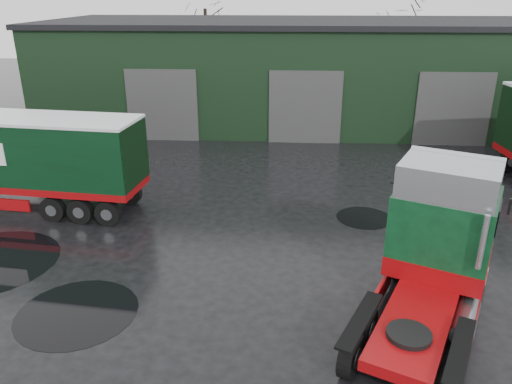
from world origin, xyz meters
TOP-DOWN VIEW (x-y plane):
  - ground at (0.00, 0.00)m, footprint 100.00×100.00m
  - warehouse at (2.00, 20.00)m, footprint 32.40×12.40m
  - hero_tractor at (4.50, -2.86)m, footprint 5.24×7.08m
  - tree_back_a at (-6.00, 30.00)m, footprint 4.40×4.40m
  - tree_back_b at (10.00, 30.00)m, footprint 4.40×4.40m
  - puddle_0 at (-4.39, -2.65)m, footprint 3.20×3.20m
  - puddle_1 at (4.04, 3.92)m, footprint 2.08×2.08m
  - puddle_3 at (5.42, -1.01)m, footprint 2.12×2.12m

SIDE VIEW (x-z plane):
  - ground at x=0.00m, z-range 0.00..0.00m
  - puddle_0 at x=-4.39m, z-range 0.00..0.01m
  - puddle_1 at x=4.04m, z-range 0.00..0.01m
  - puddle_3 at x=5.42m, z-range 0.00..0.01m
  - hero_tractor at x=4.50m, z-range 0.00..4.05m
  - warehouse at x=2.00m, z-range 0.01..6.31m
  - tree_back_b at x=10.00m, z-range 0.00..7.50m
  - tree_back_a at x=-6.00m, z-range 0.00..9.50m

